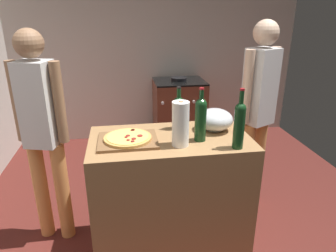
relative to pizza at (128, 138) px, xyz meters
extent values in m
cube|color=#511E19|center=(0.35, 0.77, -0.96)|extent=(4.18, 3.67, 0.02)
cube|color=beige|center=(0.35, 2.36, 0.35)|extent=(4.18, 0.10, 2.60)
cube|color=#9E7247|center=(0.30, 0.03, -0.49)|extent=(1.13, 0.61, 0.92)
cube|color=brown|center=(0.00, 0.00, -0.02)|extent=(0.40, 0.32, 0.02)
cylinder|color=tan|center=(0.00, 0.00, 0.00)|extent=(0.32, 0.32, 0.02)
cylinder|color=#EAC660|center=(0.00, 0.00, 0.01)|extent=(0.28, 0.28, 0.00)
cylinder|color=maroon|center=(0.04, 0.10, 0.01)|extent=(0.03, 0.03, 0.01)
cylinder|color=maroon|center=(0.08, -0.01, 0.01)|extent=(0.04, 0.04, 0.01)
cylinder|color=maroon|center=(0.00, 0.01, 0.01)|extent=(0.03, 0.03, 0.01)
cylinder|color=maroon|center=(0.00, -0.07, 0.01)|extent=(0.02, 0.02, 0.01)
cylinder|color=maroon|center=(0.04, 0.10, 0.01)|extent=(0.02, 0.02, 0.01)
cylinder|color=maroon|center=(-0.01, -0.02, 0.01)|extent=(0.02, 0.02, 0.01)
cylinder|color=maroon|center=(0.04, -0.05, 0.01)|extent=(0.03, 0.03, 0.01)
cylinder|color=maroon|center=(0.03, -0.10, 0.01)|extent=(0.02, 0.02, 0.01)
cylinder|color=#B2B2B7|center=(0.65, 0.12, -0.03)|extent=(0.11, 0.11, 0.01)
ellipsoid|color=silver|center=(0.65, 0.12, 0.05)|extent=(0.27, 0.27, 0.16)
cylinder|color=white|center=(0.34, -0.11, 0.12)|extent=(0.11, 0.11, 0.30)
cylinder|color=#997551|center=(0.34, -0.11, 0.12)|extent=(0.03, 0.03, 0.30)
cylinder|color=#143819|center=(0.39, 0.19, 0.07)|extent=(0.08, 0.08, 0.21)
sphere|color=#143819|center=(0.39, 0.19, 0.18)|extent=(0.08, 0.08, 0.08)
cylinder|color=#143819|center=(0.39, 0.19, 0.24)|extent=(0.03, 0.03, 0.08)
cylinder|color=black|center=(0.39, 0.19, 0.29)|extent=(0.03, 0.03, 0.01)
cylinder|color=#143819|center=(0.49, -0.05, 0.10)|extent=(0.08, 0.08, 0.26)
sphere|color=#143819|center=(0.49, -0.05, 0.23)|extent=(0.08, 0.08, 0.08)
cylinder|color=#143819|center=(0.49, -0.05, 0.29)|extent=(0.03, 0.03, 0.08)
cylinder|color=maroon|center=(0.49, -0.05, 0.33)|extent=(0.03, 0.03, 0.01)
cylinder|color=#143819|center=(0.70, -0.20, 0.10)|extent=(0.07, 0.07, 0.27)
sphere|color=#143819|center=(0.70, -0.20, 0.24)|extent=(0.07, 0.07, 0.07)
cylinder|color=#143819|center=(0.70, -0.20, 0.31)|extent=(0.03, 0.03, 0.09)
cylinder|color=maroon|center=(0.70, -0.20, 0.36)|extent=(0.03, 0.03, 0.01)
cube|color=brown|center=(0.73, 1.96, -0.52)|extent=(0.66, 0.56, 0.87)
cube|color=black|center=(0.73, 1.96, -0.07)|extent=(0.66, 0.56, 0.02)
cylinder|color=silver|center=(0.47, 1.67, -0.27)|extent=(0.04, 0.02, 0.04)
cylinder|color=silver|center=(0.60, 1.67, -0.27)|extent=(0.04, 0.02, 0.04)
cylinder|color=silver|center=(0.73, 1.67, -0.27)|extent=(0.04, 0.02, 0.04)
cylinder|color=silver|center=(0.87, 1.67, -0.27)|extent=(0.04, 0.02, 0.04)
cylinder|color=silver|center=(1.00, 1.67, -0.27)|extent=(0.04, 0.02, 0.04)
cylinder|color=black|center=(0.73, 1.97, -0.04)|extent=(0.20, 0.20, 0.04)
cylinder|color=#D88C4C|center=(-0.70, 0.30, -0.54)|extent=(0.11, 0.11, 0.82)
cylinder|color=#D88C4C|center=(-0.53, 0.25, -0.54)|extent=(0.11, 0.11, 0.82)
cube|color=silver|center=(-0.61, 0.28, 0.18)|extent=(0.27, 0.25, 0.62)
cylinder|color=#936B4C|center=(-0.77, 0.32, 0.20)|extent=(0.08, 0.08, 0.59)
cylinder|color=#936B4C|center=(-0.46, 0.23, 0.20)|extent=(0.08, 0.08, 0.59)
sphere|color=#936B4C|center=(-0.61, 0.28, 0.60)|extent=(0.20, 0.20, 0.20)
cylinder|color=#D88C4C|center=(1.19, 0.46, -0.53)|extent=(0.11, 0.11, 0.84)
cylinder|color=#D88C4C|center=(1.05, 0.39, -0.53)|extent=(0.11, 0.11, 0.84)
cube|color=silver|center=(1.12, 0.42, 0.21)|extent=(0.29, 0.28, 0.63)
cylinder|color=beige|center=(1.26, 0.49, 0.22)|extent=(0.08, 0.08, 0.60)
cylinder|color=beige|center=(0.98, 0.35, 0.22)|extent=(0.08, 0.08, 0.60)
sphere|color=beige|center=(1.12, 0.42, 0.64)|extent=(0.20, 0.20, 0.20)
camera|label=1|loc=(-0.03, -1.93, 0.82)|focal=32.74mm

